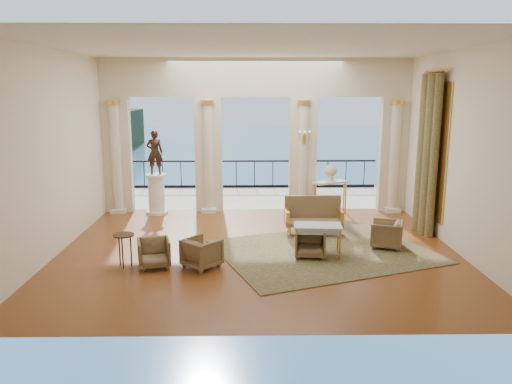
{
  "coord_description": "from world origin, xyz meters",
  "views": [
    {
      "loc": [
        -0.2,
        -10.9,
        3.66
      ],
      "look_at": [
        -0.04,
        0.6,
        1.25
      ],
      "focal_mm": 35.0,
      "sensor_mm": 36.0,
      "label": 1
    }
  ],
  "objects_px": {
    "armchair_c": "(386,233)",
    "armchair_a": "(154,252)",
    "game_table": "(318,228)",
    "pedestal": "(157,195)",
    "settee": "(313,216)",
    "statue": "(155,152)",
    "armchair_b": "(310,242)",
    "console_table": "(330,187)",
    "side_table": "(124,239)",
    "armchair_d": "(202,251)"
  },
  "relations": [
    {
      "from": "game_table",
      "to": "console_table",
      "type": "bearing_deg",
      "value": 81.56
    },
    {
      "from": "settee",
      "to": "console_table",
      "type": "distance_m",
      "value": 2.34
    },
    {
      "from": "pedestal",
      "to": "side_table",
      "type": "relative_size",
      "value": 1.69
    },
    {
      "from": "armchair_c",
      "to": "armchair_d",
      "type": "bearing_deg",
      "value": -54.41
    },
    {
      "from": "settee",
      "to": "statue",
      "type": "distance_m",
      "value": 5.04
    },
    {
      "from": "statue",
      "to": "armchair_d",
      "type": "bearing_deg",
      "value": 106.53
    },
    {
      "from": "armchair_b",
      "to": "armchair_a",
      "type": "bearing_deg",
      "value": -163.84
    },
    {
      "from": "game_table",
      "to": "armchair_a",
      "type": "bearing_deg",
      "value": -165.31
    },
    {
      "from": "game_table",
      "to": "statue",
      "type": "distance_m",
      "value": 5.86
    },
    {
      "from": "pedestal",
      "to": "armchair_b",
      "type": "bearing_deg",
      "value": -43.73
    },
    {
      "from": "armchair_a",
      "to": "game_table",
      "type": "xyz_separation_m",
      "value": [
        3.49,
        0.63,
        0.31
      ]
    },
    {
      "from": "armchair_c",
      "to": "console_table",
      "type": "xyz_separation_m",
      "value": [
        -0.79,
        3.34,
        0.44
      ]
    },
    {
      "from": "armchair_b",
      "to": "game_table",
      "type": "distance_m",
      "value": 0.34
    },
    {
      "from": "armchair_b",
      "to": "armchair_d",
      "type": "height_order",
      "value": "armchair_b"
    },
    {
      "from": "settee",
      "to": "side_table",
      "type": "relative_size",
      "value": 2.06
    },
    {
      "from": "side_table",
      "to": "armchair_b",
      "type": "bearing_deg",
      "value": 8.59
    },
    {
      "from": "armchair_a",
      "to": "console_table",
      "type": "height_order",
      "value": "console_table"
    },
    {
      "from": "armchair_a",
      "to": "statue",
      "type": "xyz_separation_m",
      "value": [
        -0.75,
        4.5,
        1.5
      ]
    },
    {
      "from": "game_table",
      "to": "console_table",
      "type": "relative_size",
      "value": 1.01
    },
    {
      "from": "settee",
      "to": "pedestal",
      "type": "relative_size",
      "value": 1.22
    },
    {
      "from": "armchair_b",
      "to": "settee",
      "type": "xyz_separation_m",
      "value": [
        0.29,
        1.77,
        0.13
      ]
    },
    {
      "from": "statue",
      "to": "armchair_c",
      "type": "bearing_deg",
      "value": 146.41
    },
    {
      "from": "statue",
      "to": "console_table",
      "type": "xyz_separation_m",
      "value": [
        5.13,
        0.06,
        -1.04
      ]
    },
    {
      "from": "armchair_b",
      "to": "armchair_c",
      "type": "distance_m",
      "value": 1.95
    },
    {
      "from": "game_table",
      "to": "armchair_d",
      "type": "bearing_deg",
      "value": -160.85
    },
    {
      "from": "settee",
      "to": "armchair_d",
      "type": "bearing_deg",
      "value": -137.13
    },
    {
      "from": "armchair_c",
      "to": "game_table",
      "type": "relative_size",
      "value": 0.65
    },
    {
      "from": "armchair_a",
      "to": "armchair_d",
      "type": "bearing_deg",
      "value": -16.49
    },
    {
      "from": "settee",
      "to": "pedestal",
      "type": "distance_m",
      "value": 4.86
    },
    {
      "from": "armchair_d",
      "to": "game_table",
      "type": "bearing_deg",
      "value": -123.41
    },
    {
      "from": "game_table",
      "to": "pedestal",
      "type": "bearing_deg",
      "value": 142.04
    },
    {
      "from": "armchair_c",
      "to": "side_table",
      "type": "bearing_deg",
      "value": -59.09
    },
    {
      "from": "settee",
      "to": "game_table",
      "type": "bearing_deg",
      "value": -93.68
    },
    {
      "from": "statue",
      "to": "side_table",
      "type": "distance_m",
      "value": 4.66
    },
    {
      "from": "armchair_c",
      "to": "side_table",
      "type": "distance_m",
      "value": 5.92
    },
    {
      "from": "pedestal",
      "to": "armchair_a",
      "type": "bearing_deg",
      "value": -80.5
    },
    {
      "from": "armchair_c",
      "to": "armchair_d",
      "type": "height_order",
      "value": "armchair_c"
    },
    {
      "from": "game_table",
      "to": "side_table",
      "type": "height_order",
      "value": "game_table"
    },
    {
      "from": "armchair_d",
      "to": "side_table",
      "type": "xyz_separation_m",
      "value": [
        -1.61,
        0.03,
        0.27
      ]
    },
    {
      "from": "armchair_d",
      "to": "settee",
      "type": "distance_m",
      "value": 3.55
    },
    {
      "from": "armchair_a",
      "to": "pedestal",
      "type": "height_order",
      "value": "pedestal"
    },
    {
      "from": "armchair_b",
      "to": "armchair_d",
      "type": "distance_m",
      "value": 2.41
    },
    {
      "from": "armchair_a",
      "to": "console_table",
      "type": "distance_m",
      "value": 6.34
    },
    {
      "from": "statue",
      "to": "armchair_a",
      "type": "bearing_deg",
      "value": 94.92
    },
    {
      "from": "settee",
      "to": "side_table",
      "type": "distance_m",
      "value": 4.84
    },
    {
      "from": "armchair_a",
      "to": "armchair_b",
      "type": "xyz_separation_m",
      "value": [
        3.32,
        0.6,
        0.01
      ]
    },
    {
      "from": "armchair_c",
      "to": "armchair_a",
      "type": "bearing_deg",
      "value": -57.69
    },
    {
      "from": "armchair_d",
      "to": "side_table",
      "type": "height_order",
      "value": "side_table"
    },
    {
      "from": "pedestal",
      "to": "side_table",
      "type": "height_order",
      "value": "pedestal"
    },
    {
      "from": "pedestal",
      "to": "side_table",
      "type": "xyz_separation_m",
      "value": [
        0.14,
        -4.49,
        0.03
      ]
    }
  ]
}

